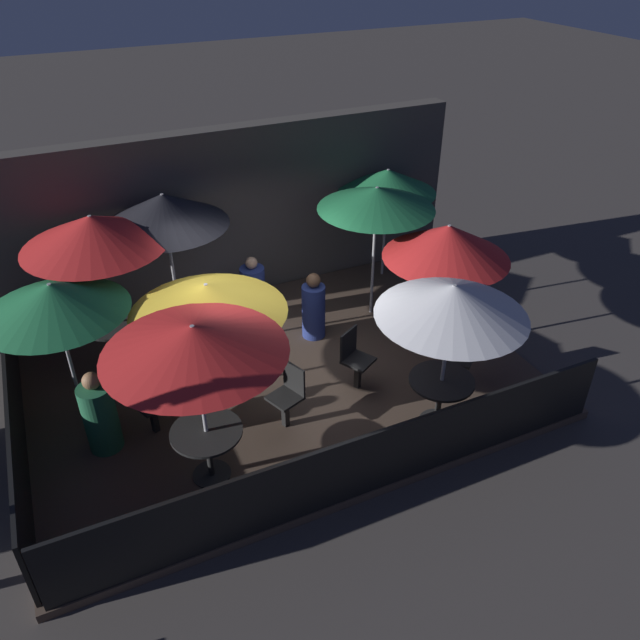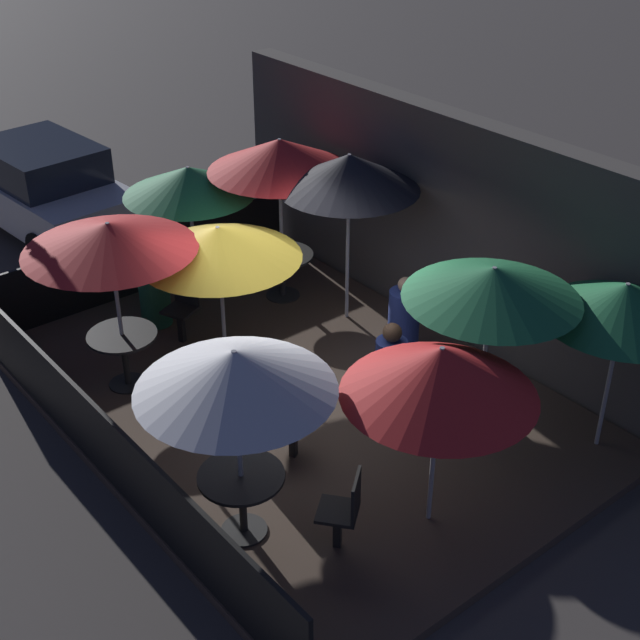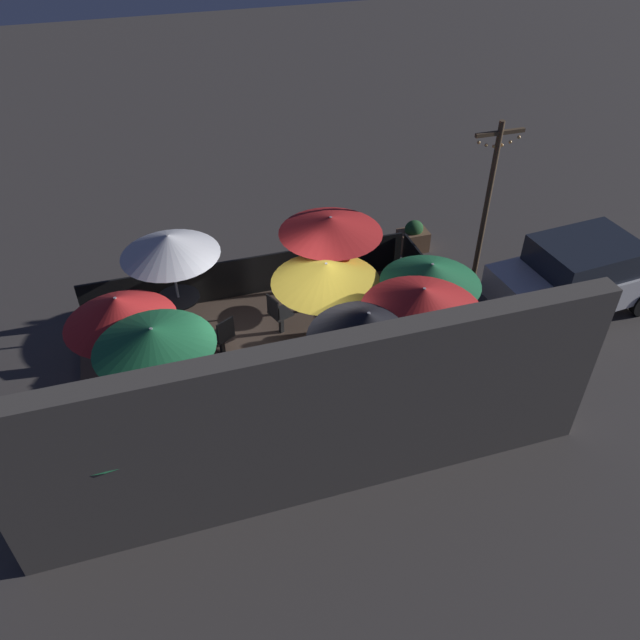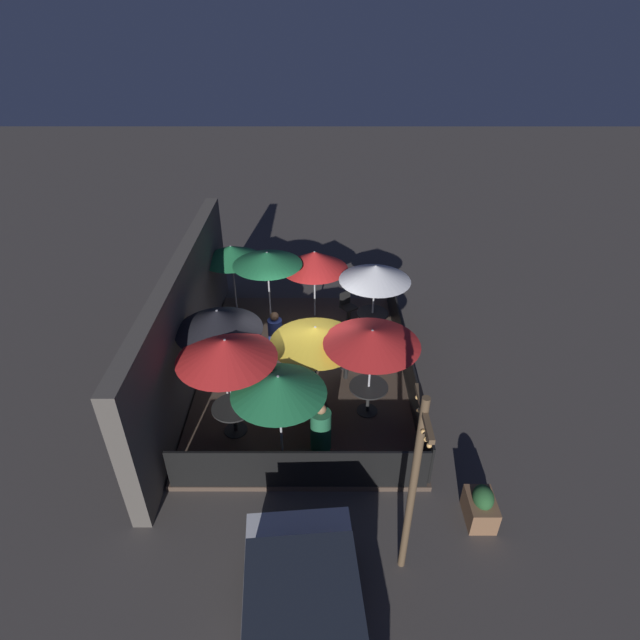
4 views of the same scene
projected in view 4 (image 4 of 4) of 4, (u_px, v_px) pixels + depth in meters
name	position (u px, v px, depth m)	size (l,w,h in m)	color
ground_plane	(304.00, 374.00, 12.98)	(60.00, 60.00, 0.00)	#423D3A
patio_deck	(304.00, 372.00, 12.95)	(7.40, 5.25, 0.12)	#47382D
building_wall	(186.00, 323.00, 12.13)	(9.00, 0.36, 3.15)	#4C4742
fence_front	(405.00, 355.00, 12.66)	(7.20, 0.05, 0.95)	black
fence_side_left	(298.00, 469.00, 9.59)	(0.05, 5.05, 0.95)	black
patio_umbrella_0	(372.00, 337.00, 10.50)	(2.09, 2.09, 2.27)	#B2B2B7
patio_umbrella_1	(226.00, 349.00, 9.90)	(2.06, 2.06, 2.47)	#B2B2B7
patio_umbrella_2	(375.00, 273.00, 13.20)	(1.93, 1.93, 2.21)	#B2B2B7
patio_umbrella_3	(314.00, 260.00, 14.16)	(1.94, 1.94, 2.12)	#B2B2B7
patio_umbrella_4	(315.00, 335.00, 11.04)	(2.07, 2.07, 2.04)	#B2B2B7
patio_umbrella_5	(218.00, 320.00, 10.81)	(1.93, 1.93, 2.48)	#B2B2B7
patio_umbrella_6	(231.00, 253.00, 14.43)	(1.79, 1.79, 2.13)	#B2B2B7
patio_umbrella_7	(267.00, 258.00, 13.56)	(1.92, 1.92, 2.34)	#B2B2B7
patio_umbrella_8	(278.00, 385.00, 9.49)	(1.87, 1.87, 2.12)	#B2B2B7
dining_table_0	(368.00, 391.00, 11.31)	(0.88, 0.88, 0.75)	black
dining_table_1	(234.00, 412.00, 10.80)	(0.93, 0.93, 0.70)	black
dining_table_2	(372.00, 317.00, 13.95)	(0.88, 0.88, 0.75)	black
patio_chair_0	(345.00, 360.00, 12.41)	(0.52, 0.52, 0.95)	black
patio_chair_1	(317.00, 409.00, 10.94)	(0.52, 0.52, 0.95)	black
patio_chair_2	(330.00, 333.00, 13.42)	(0.55, 0.55, 0.95)	black
patio_chair_3	(347.00, 305.00, 14.69)	(0.56, 0.56, 0.91)	black
patron_0	(275.00, 333.00, 13.42)	(0.53, 0.53, 1.17)	navy
patron_1	(321.00, 429.00, 10.40)	(0.60, 0.60, 1.22)	#236642
patron_2	(238.00, 349.00, 12.81)	(0.59, 0.59, 1.19)	navy
planter_box	(481.00, 506.00, 9.17)	(0.73, 0.51, 0.82)	brown
light_post	(414.00, 482.00, 7.46)	(1.10, 0.12, 3.79)	brown
parked_car_0	(304.00, 638.00, 6.83)	(3.93, 2.04, 1.62)	silver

